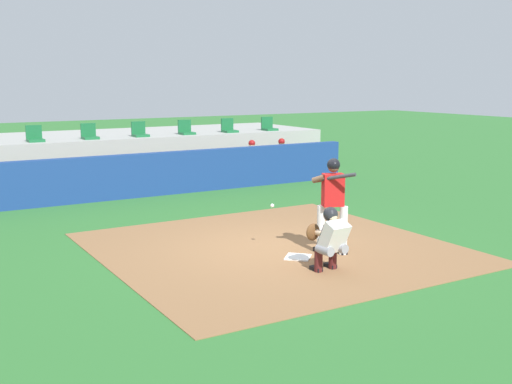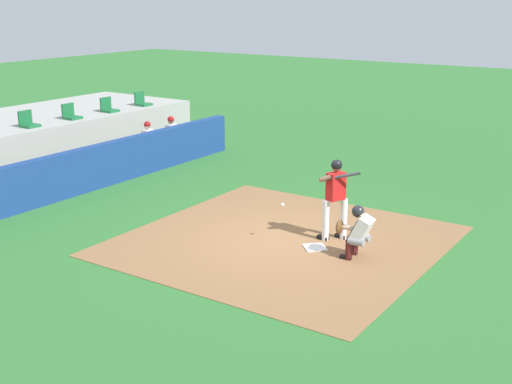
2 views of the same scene
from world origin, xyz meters
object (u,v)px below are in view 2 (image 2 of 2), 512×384
catcher_crouched (357,230)px  stadium_seat_4 (28,122)px  home_plate (315,247)px  stadium_seat_6 (108,108)px  stadium_seat_7 (142,102)px  dugout_player_0 (151,141)px  batter_at_plate (335,194)px  stadium_seat_5 (71,115)px  dugout_player_1 (174,135)px

catcher_crouched → stadium_seat_4: bearing=85.7°
home_plate → catcher_crouched: bearing=-91.4°
home_plate → stadium_seat_6: size_ratio=0.92×
stadium_seat_6 → stadium_seat_7: bearing=0.0°
catcher_crouched → stadium_seat_4: 11.20m
home_plate → dugout_player_0: size_ratio=0.34×
stadium_seat_7 → batter_at_plate: bearing=-116.0°
dugout_player_0 → stadium_seat_6: bearing=84.5°
stadium_seat_6 → home_plate: bearing=-111.8°
stadium_seat_5 → stadium_seat_6: (1.63, 0.00, 0.00)m
stadium_seat_4 → stadium_seat_6: same height
batter_at_plate → stadium_seat_7: (5.00, 10.26, 0.50)m
dugout_player_0 → stadium_seat_7: 2.86m
dugout_player_0 → catcher_crouched: bearing=-113.2°
stadium_seat_7 → stadium_seat_6: bearing=180.0°
stadium_seat_4 → stadium_seat_7: same height
dugout_player_0 → home_plate: bearing=-115.4°
home_plate → stadium_seat_5: stadium_seat_5 is taller
dugout_player_1 → stadium_seat_5: size_ratio=2.71×
catcher_crouched → dugout_player_0: dugout_player_0 is taller
home_plate → stadium_seat_5: 10.58m
dugout_player_0 → dugout_player_1: bearing=0.0°
catcher_crouched → stadium_seat_6: stadium_seat_6 is taller
catcher_crouched → dugout_player_0: bearing=66.8°
catcher_crouched → stadium_seat_6: 11.89m
stadium_seat_6 → stadium_seat_7: 1.62m
batter_at_plate → stadium_seat_4: (0.12, 10.26, 0.50)m
catcher_crouched → dugout_player_1: bearing=61.1°
dugout_player_0 → stadium_seat_4: (-3.06, 2.03, 0.86)m
batter_at_plate → stadium_seat_7: stadium_seat_7 is taller
dugout_player_0 → stadium_seat_7: stadium_seat_7 is taller
dugout_player_0 → stadium_seat_6: 2.22m
home_plate → batter_at_plate: batter_at_plate is taller
stadium_seat_7 → dugout_player_1: bearing=-108.6°
batter_at_plate → stadium_seat_6: (3.37, 10.26, 0.50)m
dugout_player_0 → stadium_seat_6: stadium_seat_6 is taller
stadium_seat_7 → catcher_crouched: bearing=-117.2°
batter_at_plate → dugout_player_1: (4.31, 8.23, -0.36)m
home_plate → catcher_crouched: (-0.02, -0.95, 0.59)m
stadium_seat_4 → stadium_seat_6: bearing=0.0°
dugout_player_1 → stadium_seat_5: (-2.57, 2.03, 0.86)m
stadium_seat_6 → batter_at_plate: bearing=-108.2°
catcher_crouched → stadium_seat_7: 12.54m
stadium_seat_6 → dugout_player_0: bearing=-95.5°
home_plate → stadium_seat_7: size_ratio=0.92×
batter_at_plate → stadium_seat_4: size_ratio=3.76×
stadium_seat_4 → stadium_seat_5: size_ratio=1.00×
stadium_seat_4 → stadium_seat_5: 1.62m
stadium_seat_5 → stadium_seat_6: bearing=0.0°
stadium_seat_4 → home_plate: bearing=-94.6°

